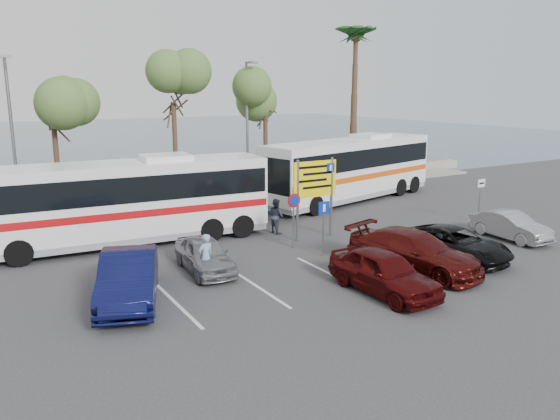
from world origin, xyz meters
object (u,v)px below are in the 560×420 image
coach_bus_left (125,204)px  pedestrian_far (276,216)px  street_lamp_right (248,122)px  car_red (384,272)px  street_lamp_left (12,130)px  car_silver_b (511,226)px  pedestrian_near (206,257)px  car_silver_a (205,255)px  car_maroon (414,252)px  suv_black (454,244)px  direction_sign (315,185)px  car_blue (129,278)px  coach_bus_right (350,171)px

coach_bus_left → pedestrian_far: coach_bus_left is taller
street_lamp_right → pedestrian_far: street_lamp_right is taller
car_red → street_lamp_right: bearing=75.3°
street_lamp_left → car_silver_b: bearing=-38.8°
car_red → pedestrian_near: pedestrian_near is taller
street_lamp_right → car_silver_a: size_ratio=2.15×
car_maroon → car_silver_b: car_maroon is taller
coach_bus_left → suv_black: (10.52, -8.64, -1.13)m
coach_bus_left → car_red: coach_bus_left is taller
street_lamp_left → pedestrian_far: size_ratio=4.94×
direction_sign → car_blue: (-9.21, -3.21, -1.64)m
coach_bus_right → street_lamp_left: bearing=165.8°
direction_sign → coach_bus_left: 8.23m
car_maroon → car_silver_b: size_ratio=1.38×
direction_sign → coach_bus_right: coach_bus_right is taller
car_blue → car_red: size_ratio=1.14×
direction_sign → pedestrian_near: direction_sign is taller
coach_bus_left → car_blue: (-1.70, -6.52, -0.97)m
direction_sign → car_blue: 9.89m
direction_sign → coach_bus_left: (-7.50, 3.30, -0.67)m
pedestrian_far → street_lamp_right: bearing=-27.1°
suv_black → pedestrian_far: bearing=110.8°
pedestrian_near → car_silver_b: bearing=158.4°
coach_bus_right → car_maroon: size_ratio=2.48×
street_lamp_left → suv_black: bearing=-48.2°
direction_sign → car_maroon: size_ratio=0.70×
coach_bus_left → car_red: size_ratio=2.91×
street_lamp_right → pedestrian_far: (-3.00, -8.61, -3.79)m
direction_sign → car_maroon: bearing=-83.7°
car_blue → car_silver_b: car_blue is taller
car_blue → car_silver_b: size_ratio=1.29×
pedestrian_near → car_silver_a: bearing=-123.3°
car_maroon → pedestrian_near: 7.57m
suv_black → car_red: bearing=-173.0°
suv_black → car_silver_a: bearing=149.2°
direction_sign → car_red: size_ratio=0.85×
car_maroon → car_silver_b: (6.85, 1.05, -0.13)m
car_maroon → car_silver_a: bearing=134.1°
street_lamp_left → coach_bus_left: size_ratio=0.65×
car_silver_a → car_red: 6.54m
direction_sign → car_silver_b: (7.47, -4.54, -1.82)m
suv_black → pedestrian_far: size_ratio=2.80×
coach_bus_right → car_silver_a: 14.68m
car_silver_b → pedestrian_near: (-13.78, 1.99, 0.22)m
street_lamp_right → street_lamp_left: bearing=180.0°
coach_bus_right → car_silver_b: bearing=-84.7°
street_lamp_right → car_silver_b: (5.47, -14.87, -3.99)m
street_lamp_left → suv_black: (14.02, -15.66, -3.97)m
car_silver_b → pedestrian_far: size_ratio=2.29×
street_lamp_left → coach_bus_right: bearing=-14.2°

